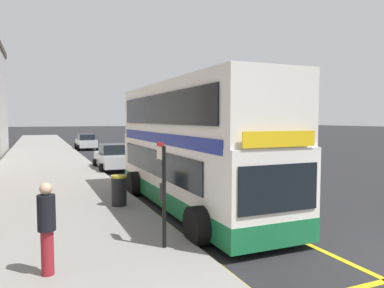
{
  "coord_description": "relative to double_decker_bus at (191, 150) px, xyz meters",
  "views": [
    {
      "loc": [
        -7.44,
        -4.89,
        3.16
      ],
      "look_at": [
        -1.65,
        8.67,
        2.15
      ],
      "focal_mm": 33.96,
      "sensor_mm": 36.0,
      "label": 1
    }
  ],
  "objects": [
    {
      "name": "bus_bay_markings",
      "position": [
        -0.12,
        -0.27,
        -2.06
      ],
      "size": [
        2.86,
        13.49,
        0.01
      ],
      "color": "gold",
      "rests_on": "ground"
    },
    {
      "name": "pedestrian_waiting_near_sign",
      "position": [
        -4.87,
        -4.36,
        -0.93
      ],
      "size": [
        0.34,
        0.34,
        1.81
      ],
      "color": "maroon",
      "rests_on": "pavement_near"
    },
    {
      "name": "litter_bin",
      "position": [
        -2.41,
        0.76,
        -1.39
      ],
      "size": [
        0.55,
        0.55,
        1.07
      ],
      "color": "black",
      "rests_on": "pavement_near"
    },
    {
      "name": "pavement_near",
      "position": [
        -4.54,
        25.11,
        -1.99
      ],
      "size": [
        6.0,
        76.0,
        0.14
      ],
      "primitive_type": "cube",
      "color": "gray",
      "rests_on": "ground"
    },
    {
      "name": "ground_plane",
      "position": [
        2.46,
        25.11,
        -2.06
      ],
      "size": [
        260.0,
        260.0,
        0.0
      ],
      "primitive_type": "plane",
      "color": "black"
    },
    {
      "name": "bus_stop_sign",
      "position": [
        -2.3,
        -3.74,
        -0.44
      ],
      "size": [
        0.09,
        0.51,
        2.47
      ],
      "color": "black",
      "rests_on": "pavement_near"
    },
    {
      "name": "double_decker_bus",
      "position": [
        0.0,
        0.0,
        0.0
      ],
      "size": [
        3.16,
        10.24,
        4.4
      ],
      "color": "white",
      "rests_on": "ground"
    },
    {
      "name": "parked_car_white_far",
      "position": [
        5.48,
        9.86,
        -1.26
      ],
      "size": [
        2.09,
        4.2,
        1.62
      ],
      "rotation": [
        0.0,
        0.0,
        0.0
      ],
      "color": "silver",
      "rests_on": "ground"
    },
    {
      "name": "parked_car_silver_ahead",
      "position": [
        -0.68,
        10.81,
        -1.26
      ],
      "size": [
        2.09,
        4.2,
        1.62
      ],
      "rotation": [
        0.0,
        0.0,
        -0.02
      ],
      "color": "#B2B5BA",
      "rests_on": "ground"
    },
    {
      "name": "parked_car_teal_across",
      "position": [
        7.01,
        25.21,
        -1.26
      ],
      "size": [
        2.09,
        4.2,
        1.62
      ],
      "rotation": [
        0.0,
        0.0,
        -0.04
      ],
      "color": "#196066",
      "rests_on": "ground"
    },
    {
      "name": "parked_car_silver_distant",
      "position": [
        -0.32,
        27.25,
        -1.26
      ],
      "size": [
        2.09,
        4.2,
        1.62
      ],
      "rotation": [
        0.0,
        0.0,
        3.15
      ],
      "color": "#B2B5BA",
      "rests_on": "ground"
    }
  ]
}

